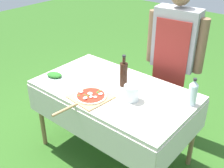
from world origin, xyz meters
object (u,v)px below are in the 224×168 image
object	(u,v)px
person_cook	(174,53)
water_bottle	(193,92)
prep_table	(114,96)
pizza_on_peel	(89,97)
mixing_tub	(132,93)
herb_container	(54,75)
oil_bottle	(124,74)

from	to	relation	value
person_cook	water_bottle	xyz separation A→B (m)	(0.45, -0.49, -0.06)
prep_table	pizza_on_peel	bearing A→B (deg)	-101.55
person_cook	mixing_tub	xyz separation A→B (m)	(0.03, -0.76, -0.11)
water_bottle	person_cook	bearing A→B (deg)	132.57
herb_container	mixing_tub	xyz separation A→B (m)	(0.82, 0.15, 0.05)
pizza_on_peel	person_cook	bearing A→B (deg)	80.56
pizza_on_peel	oil_bottle	distance (m)	0.39
oil_bottle	herb_container	world-z (taller)	oil_bottle
person_cook	oil_bottle	world-z (taller)	person_cook
pizza_on_peel	herb_container	bearing A→B (deg)	179.19
pizza_on_peel	oil_bottle	bearing A→B (deg)	82.40
pizza_on_peel	water_bottle	bearing A→B (deg)	39.45
herb_container	water_bottle	bearing A→B (deg)	18.55
oil_bottle	herb_container	bearing A→B (deg)	-153.76
water_bottle	herb_container	world-z (taller)	water_bottle
herb_container	prep_table	bearing A→B (deg)	19.13
oil_bottle	water_bottle	size ratio (longest dim) A/B	1.25
pizza_on_peel	mixing_tub	bearing A→B (deg)	42.26
person_cook	pizza_on_peel	size ratio (longest dim) A/B	2.87
herb_container	oil_bottle	bearing A→B (deg)	26.24
prep_table	herb_container	distance (m)	0.63
water_bottle	herb_container	distance (m)	1.32
pizza_on_peel	herb_container	size ratio (longest dim) A/B	2.63
water_bottle	mixing_tub	size ratio (longest dim) A/B	1.81
oil_bottle	person_cook	bearing A→B (deg)	73.84
oil_bottle	mixing_tub	size ratio (longest dim) A/B	2.27
mixing_tub	herb_container	bearing A→B (deg)	-169.34
mixing_tub	pizza_on_peel	bearing A→B (deg)	-143.36
prep_table	person_cook	bearing A→B (deg)	73.66
oil_bottle	herb_container	size ratio (longest dim) A/B	1.43
prep_table	herb_container	xyz separation A→B (m)	(-0.59, -0.20, 0.11)
prep_table	person_cook	distance (m)	0.78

